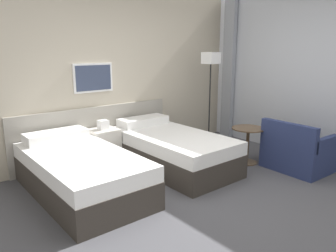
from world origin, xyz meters
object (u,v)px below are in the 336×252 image
at_px(bed_near_door, 81,172).
at_px(bed_near_window, 172,150).
at_px(floor_lamp, 211,68).
at_px(armchair, 297,153).
at_px(side_table, 248,138).
at_px(nightstand, 104,146).

height_order(bed_near_door, bed_near_window, same).
bearing_deg(bed_near_door, floor_lamp, 8.79).
distance_m(bed_near_door, armchair, 3.10).
xyz_separation_m(side_table, armchair, (0.34, -0.65, -0.15)).
distance_m(bed_near_door, side_table, 2.57).
xyz_separation_m(nightstand, floor_lamp, (1.98, -0.32, 1.13)).
bearing_deg(floor_lamp, side_table, -101.97).
relative_size(bed_near_door, side_table, 3.49).
bearing_deg(armchair, bed_near_door, 68.53).
bearing_deg(floor_lamp, bed_near_window, -161.41).
distance_m(side_table, armchair, 0.75).
height_order(floor_lamp, side_table, floor_lamp).
relative_size(nightstand, side_table, 1.24).
relative_size(bed_near_window, floor_lamp, 1.17).
distance_m(bed_near_window, floor_lamp, 1.75).
height_order(bed_near_door, nightstand, nightstand).
height_order(bed_near_window, side_table, bed_near_window).
bearing_deg(nightstand, floor_lamp, -9.29).
height_order(bed_near_door, side_table, bed_near_door).
relative_size(floor_lamp, side_table, 2.99).
relative_size(bed_near_door, bed_near_window, 1.00).
xyz_separation_m(bed_near_door, floor_lamp, (2.71, 0.42, 1.15)).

